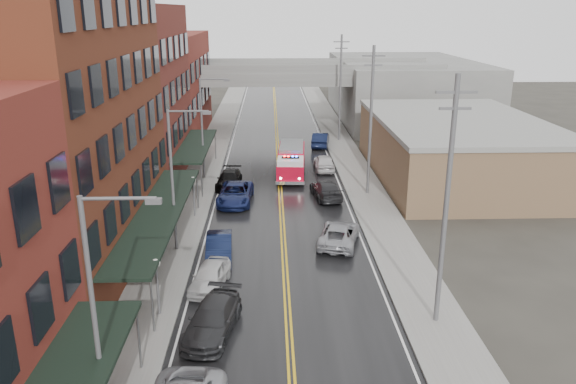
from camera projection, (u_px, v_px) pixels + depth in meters
name	position (u px, v px, depth m)	size (l,w,h in m)	color
road	(282.00, 216.00, 41.47)	(11.00, 160.00, 0.02)	black
sidewalk_left	(183.00, 217.00, 41.23)	(3.00, 160.00, 0.15)	slate
sidewalk_right	(380.00, 214.00, 41.68)	(3.00, 160.00, 0.15)	slate
curb_left	(205.00, 216.00, 41.28)	(0.30, 160.00, 0.15)	gray
curb_right	(358.00, 215.00, 41.63)	(0.30, 160.00, 0.15)	gray
brick_building_b	(49.00, 113.00, 31.63)	(9.00, 20.00, 18.00)	#592717
brick_building_c	(126.00, 95.00, 48.73)	(9.00, 15.00, 15.00)	#5D251C
brick_building_far	(163.00, 86.00, 65.83)	(9.00, 20.00, 12.00)	maroon
tan_building	(456.00, 150.00, 50.70)	(14.00, 22.00, 5.00)	brown
right_far_block	(403.00, 89.00, 78.81)	(18.00, 30.00, 8.00)	slate
awning_1	(160.00, 212.00, 33.67)	(2.60, 18.00, 3.09)	black
awning_2	(196.00, 145.00, 50.31)	(2.60, 13.00, 3.09)	black
globe_lamp_1	(156.00, 274.00, 27.26)	(0.44, 0.44, 3.12)	#59595B
globe_lamp_2	(193.00, 188.00, 40.57)	(0.44, 0.44, 3.12)	#59595B
street_lamp_0	(100.00, 304.00, 18.76)	(2.64, 0.22, 9.00)	#59595B
street_lamp_1	(176.00, 172.00, 33.97)	(2.64, 0.22, 9.00)	#59595B
street_lamp_2	(205.00, 122.00, 49.18)	(2.64, 0.22, 9.00)	#59595B
utility_pole_0	(447.00, 200.00, 25.49)	(1.80, 0.24, 12.00)	#59595B
utility_pole_1	(371.00, 119.00, 44.50)	(1.80, 0.24, 12.00)	#59595B
utility_pole_2	(340.00, 86.00, 63.51)	(1.80, 0.24, 12.00)	#59595B
overpass	(276.00, 82.00, 70.04)	(40.00, 10.00, 7.50)	slate
fire_truck	(291.00, 161.00, 51.06)	(3.40, 7.62, 2.73)	red
parked_car_left_3	(212.00, 319.00, 26.33)	(2.02, 4.98, 1.44)	#262729
parked_car_left_4	(210.00, 276.00, 30.67)	(1.63, 4.06, 1.38)	silver
parked_car_left_5	(219.00, 247.00, 34.29)	(1.54, 4.41, 1.45)	black
parked_car_left_6	(235.00, 194.00, 44.17)	(2.55, 5.54, 1.54)	#141D4B
parked_car_left_7	(229.00, 179.00, 48.24)	(1.90, 4.67, 1.36)	black
parked_car_right_0	(339.00, 234.00, 36.40)	(2.32, 5.04, 1.40)	#93949A
parked_car_right_1	(326.00, 190.00, 45.36)	(1.99, 4.91, 1.42)	black
parked_car_right_2	(324.00, 162.00, 53.22)	(1.81, 4.51, 1.54)	silver
parked_car_right_3	(321.00, 140.00, 62.48)	(1.70, 4.87, 1.60)	black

